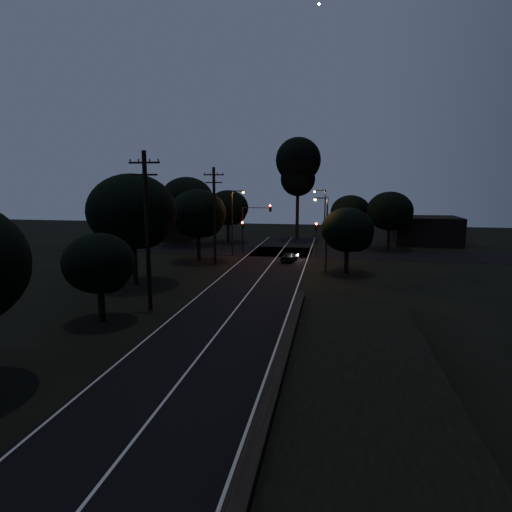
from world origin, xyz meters
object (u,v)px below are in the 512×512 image
(signal_left, at_px, (243,231))
(streetlight_b, at_px, (323,216))
(utility_pole_mid, at_px, (147,229))
(utility_pole_far, at_px, (214,215))
(car, at_px, (289,257))
(signal_right, at_px, (316,233))
(streetlight_a, at_px, (234,218))
(tall_pine, at_px, (298,166))
(streetlight_c, at_px, (325,229))
(signal_mast, at_px, (256,220))

(signal_left, distance_m, streetlight_b, 10.84)
(utility_pole_mid, height_order, utility_pole_far, utility_pole_mid)
(utility_pole_far, xyz_separation_m, streetlight_b, (11.31, 12.00, -0.85))
(utility_pole_mid, distance_m, car, 22.31)
(utility_pole_mid, height_order, signal_right, utility_pole_mid)
(streetlight_a, bearing_deg, tall_pine, 69.64)
(streetlight_a, height_order, streetlight_b, same)
(utility_pole_mid, height_order, signal_left, utility_pole_mid)
(signal_left, xyz_separation_m, streetlight_c, (10.43, -9.99, 1.51))
(utility_pole_mid, xyz_separation_m, streetlight_a, (0.69, 23.00, -1.10))
(streetlight_b, height_order, car, streetlight_b)
(tall_pine, distance_m, streetlight_a, 19.35)
(signal_left, distance_m, signal_right, 9.20)
(tall_pine, height_order, streetlight_a, tall_pine)
(signal_right, xyz_separation_m, car, (-2.80, -4.74, -2.28))
(utility_pole_far, relative_size, signal_mast, 1.68)
(signal_mast, xyz_separation_m, streetlight_b, (8.22, 4.01, 0.30))
(signal_right, bearing_deg, tall_pine, 103.49)
(streetlight_a, height_order, car, streetlight_a)
(tall_pine, xyz_separation_m, streetlight_a, (-6.31, -17.00, -6.76))
(utility_pole_mid, distance_m, signal_left, 25.19)
(signal_right, bearing_deg, utility_pole_mid, -112.99)
(utility_pole_mid, bearing_deg, signal_mast, 82.96)
(signal_right, height_order, streetlight_a, streetlight_a)
(signal_mast, bearing_deg, utility_pole_mid, -97.04)
(streetlight_b, xyz_separation_m, car, (-3.51, -8.75, -4.08))
(utility_pole_far, bearing_deg, streetlight_b, 46.70)
(signal_left, relative_size, car, 1.25)
(streetlight_c, bearing_deg, utility_pole_mid, -128.26)
(tall_pine, bearing_deg, streetlight_b, -68.62)
(signal_left, bearing_deg, utility_pole_mid, -93.21)
(signal_left, height_order, signal_right, same)
(utility_pole_far, bearing_deg, utility_pole_mid, -90.00)
(streetlight_c, bearing_deg, signal_mast, 131.19)
(signal_left, height_order, streetlight_c, streetlight_c)
(signal_right, distance_m, streetlight_c, 10.18)
(utility_pole_far, xyz_separation_m, car, (7.80, 3.25, -4.92))
(utility_pole_mid, height_order, car, utility_pole_mid)
(utility_pole_mid, bearing_deg, utility_pole_far, 90.00)
(signal_left, height_order, signal_mast, signal_mast)
(signal_left, distance_m, streetlight_c, 14.52)
(streetlight_c, xyz_separation_m, car, (-4.03, 5.25, -3.79))
(streetlight_a, relative_size, streetlight_c, 1.07)
(signal_mast, bearing_deg, signal_right, -0.03)
(utility_pole_mid, relative_size, car, 3.35)
(streetlight_c, relative_size, car, 2.28)
(utility_pole_far, bearing_deg, streetlight_c, -9.60)
(signal_mast, bearing_deg, tall_pine, 75.38)
(streetlight_b, distance_m, streetlight_c, 14.01)
(streetlight_a, xyz_separation_m, streetlight_b, (10.61, 6.00, 0.00))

